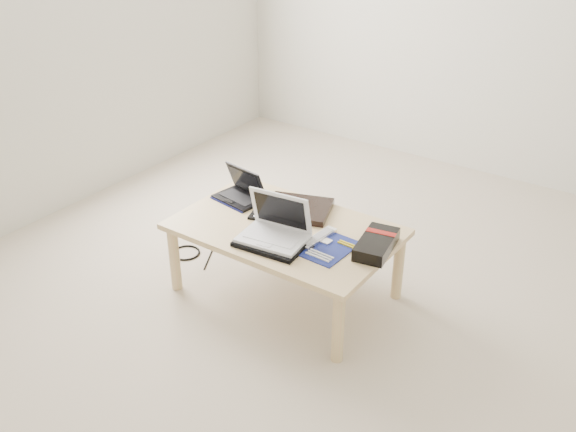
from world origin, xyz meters
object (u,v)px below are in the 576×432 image
Objects in this scene: coffee_table at (285,235)px; white_laptop at (275,229)px; netbook at (241,193)px; gpu_box at (376,244)px.

white_laptop is at bearing -74.04° from coffee_table.
netbook is 0.48m from white_laptop.
coffee_table is 3.87× the size of netbook.
white_laptop is (0.41, -0.25, 0.03)m from netbook.
netbook is at bearing 148.65° from white_laptop.
gpu_box is at bearing -3.25° from netbook.
netbook is at bearing 176.75° from gpu_box.
white_laptop is at bearing -155.27° from gpu_box.
white_laptop is (0.04, -0.14, 0.11)m from coffee_table.
coffee_table is 0.40m from netbook.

